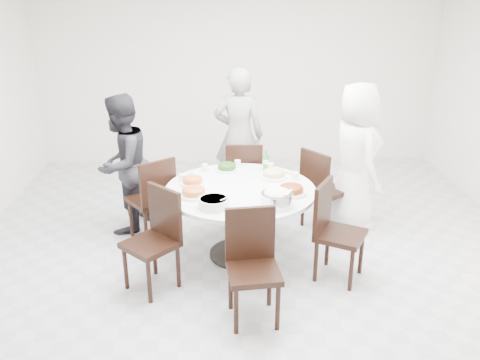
{
  "coord_description": "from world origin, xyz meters",
  "views": [
    {
      "loc": [
        -0.34,
        -4.68,
        2.67
      ],
      "look_at": [
        -0.12,
        0.03,
        0.82
      ],
      "focal_mm": 38.0,
      "sensor_mm": 36.0,
      "label": 1
    }
  ],
  "objects_px": {
    "chair_ne": "(325,189)",
    "rice_bowl": "(277,199)",
    "chair_s": "(254,270)",
    "diner_middle": "(239,136)",
    "chair_se": "(341,233)",
    "beverage_bottle": "(266,160)",
    "chair_n": "(244,178)",
    "chair_sw": "(150,242)",
    "dining_table": "(240,222)",
    "soup_bowl": "(214,203)",
    "diner_left": "(122,164)",
    "diner_right": "(355,157)",
    "chair_nw": "(151,198)"
  },
  "relations": [
    {
      "from": "chair_ne",
      "to": "chair_sw",
      "type": "bearing_deg",
      "value": 87.49
    },
    {
      "from": "chair_s",
      "to": "diner_middle",
      "type": "relative_size",
      "value": 0.55
    },
    {
      "from": "diner_middle",
      "to": "diner_left",
      "type": "relative_size",
      "value": 1.1
    },
    {
      "from": "dining_table",
      "to": "chair_se",
      "type": "bearing_deg",
      "value": -27.17
    },
    {
      "from": "dining_table",
      "to": "chair_ne",
      "type": "distance_m",
      "value": 1.17
    },
    {
      "from": "chair_s",
      "to": "chair_se",
      "type": "height_order",
      "value": "same"
    },
    {
      "from": "chair_nw",
      "to": "chair_ne",
      "type": "bearing_deg",
      "value": 149.01
    },
    {
      "from": "chair_sw",
      "to": "chair_nw",
      "type": "bearing_deg",
      "value": 140.65
    },
    {
      "from": "beverage_bottle",
      "to": "rice_bowl",
      "type": "bearing_deg",
      "value": -89.41
    },
    {
      "from": "diner_middle",
      "to": "rice_bowl",
      "type": "relative_size",
      "value": 5.85
    },
    {
      "from": "beverage_bottle",
      "to": "chair_sw",
      "type": "bearing_deg",
      "value": -136.4
    },
    {
      "from": "chair_n",
      "to": "diner_left",
      "type": "distance_m",
      "value": 1.43
    },
    {
      "from": "chair_nw",
      "to": "diner_left",
      "type": "bearing_deg",
      "value": -73.12
    },
    {
      "from": "dining_table",
      "to": "rice_bowl",
      "type": "bearing_deg",
      "value": -54.1
    },
    {
      "from": "dining_table",
      "to": "soup_bowl",
      "type": "bearing_deg",
      "value": -121.08
    },
    {
      "from": "dining_table",
      "to": "beverage_bottle",
      "type": "relative_size",
      "value": 6.68
    },
    {
      "from": "chair_n",
      "to": "chair_sw",
      "type": "distance_m",
      "value": 1.81
    },
    {
      "from": "dining_table",
      "to": "diner_middle",
      "type": "height_order",
      "value": "diner_middle"
    },
    {
      "from": "chair_se",
      "to": "beverage_bottle",
      "type": "height_order",
      "value": "beverage_bottle"
    },
    {
      "from": "rice_bowl",
      "to": "diner_left",
      "type": "bearing_deg",
      "value": 144.78
    },
    {
      "from": "dining_table",
      "to": "soup_bowl",
      "type": "height_order",
      "value": "soup_bowl"
    },
    {
      "from": "chair_se",
      "to": "beverage_bottle",
      "type": "bearing_deg",
      "value": 61.91
    },
    {
      "from": "chair_sw",
      "to": "diner_right",
      "type": "height_order",
      "value": "diner_right"
    },
    {
      "from": "chair_ne",
      "to": "chair_s",
      "type": "distance_m",
      "value": 1.93
    },
    {
      "from": "soup_bowl",
      "to": "dining_table",
      "type": "bearing_deg",
      "value": 58.92
    },
    {
      "from": "chair_s",
      "to": "beverage_bottle",
      "type": "relative_size",
      "value": 4.23
    },
    {
      "from": "chair_n",
      "to": "diner_middle",
      "type": "distance_m",
      "value": 0.63
    },
    {
      "from": "chair_ne",
      "to": "rice_bowl",
      "type": "bearing_deg",
      "value": 111.78
    },
    {
      "from": "chair_se",
      "to": "chair_n",
      "type": "bearing_deg",
      "value": 59.99
    },
    {
      "from": "diner_middle",
      "to": "soup_bowl",
      "type": "xyz_separation_m",
      "value": [
        -0.32,
        -1.92,
        -0.06
      ]
    },
    {
      "from": "diner_right",
      "to": "diner_middle",
      "type": "relative_size",
      "value": 0.98
    },
    {
      "from": "chair_ne",
      "to": "chair_s",
      "type": "height_order",
      "value": "same"
    },
    {
      "from": "chair_ne",
      "to": "chair_s",
      "type": "relative_size",
      "value": 1.0
    },
    {
      "from": "diner_right",
      "to": "diner_left",
      "type": "bearing_deg",
      "value": 76.67
    },
    {
      "from": "diner_middle",
      "to": "diner_right",
      "type": "bearing_deg",
      "value": 153.34
    },
    {
      "from": "diner_middle",
      "to": "rice_bowl",
      "type": "height_order",
      "value": "diner_middle"
    },
    {
      "from": "chair_nw",
      "to": "diner_middle",
      "type": "distance_m",
      "value": 1.5
    },
    {
      "from": "diner_left",
      "to": "chair_s",
      "type": "bearing_deg",
      "value": 59.85
    },
    {
      "from": "rice_bowl",
      "to": "chair_se",
      "type": "bearing_deg",
      "value": -3.51
    },
    {
      "from": "chair_s",
      "to": "rice_bowl",
      "type": "height_order",
      "value": "chair_s"
    },
    {
      "from": "chair_sw",
      "to": "chair_se",
      "type": "distance_m",
      "value": 1.76
    },
    {
      "from": "chair_ne",
      "to": "rice_bowl",
      "type": "relative_size",
      "value": 3.24
    },
    {
      "from": "soup_bowl",
      "to": "diner_right",
      "type": "bearing_deg",
      "value": 34.49
    },
    {
      "from": "chair_se",
      "to": "soup_bowl",
      "type": "distance_m",
      "value": 1.22
    },
    {
      "from": "diner_middle",
      "to": "rice_bowl",
      "type": "xyz_separation_m",
      "value": [
        0.26,
        -1.91,
        -0.04
      ]
    },
    {
      "from": "chair_nw",
      "to": "chair_sw",
      "type": "xyz_separation_m",
      "value": [
        0.11,
        -1.01,
        0.0
      ]
    },
    {
      "from": "chair_s",
      "to": "diner_left",
      "type": "relative_size",
      "value": 0.61
    },
    {
      "from": "diner_left",
      "to": "dining_table",
      "type": "bearing_deg",
      "value": 84.52
    },
    {
      "from": "chair_ne",
      "to": "chair_nw",
      "type": "relative_size",
      "value": 1.0
    },
    {
      "from": "beverage_bottle",
      "to": "diner_middle",
      "type": "bearing_deg",
      "value": 104.7
    }
  ]
}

